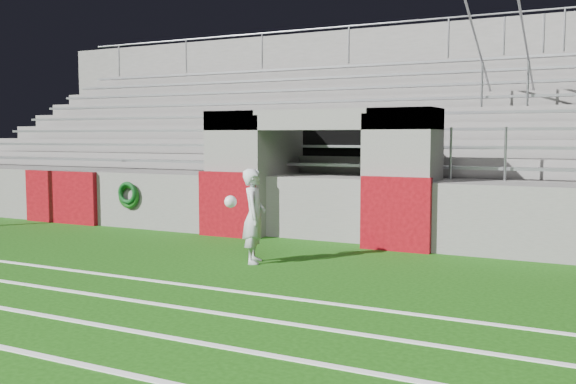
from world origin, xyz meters
The scene contains 4 objects.
ground centered at (0.00, 0.00, 0.00)m, with size 90.00×90.00×0.00m, color #14440B.
stadium_structure centered at (0.00, 7.97, 1.49)m, with size 26.00×8.48×5.42m.
goalkeeper_with_ball centered at (0.07, 0.82, 0.78)m, with size 0.69×0.67×1.55m.
hose_coil centered at (-4.41, 2.93, 0.77)m, with size 0.57×0.15×0.61m.
Camera 1 is at (5.30, -8.20, 2.08)m, focal length 40.00 mm.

